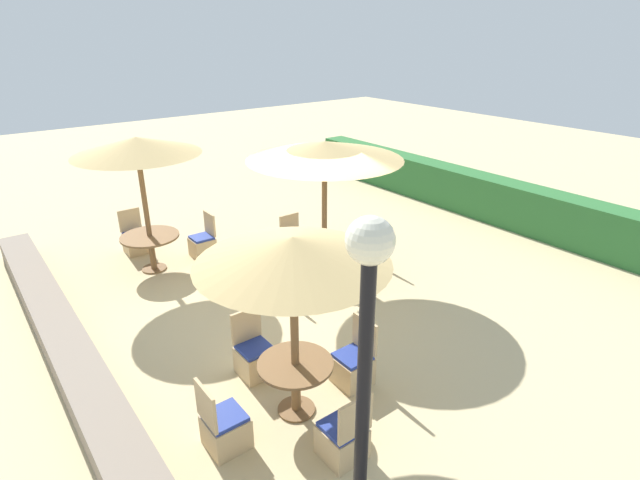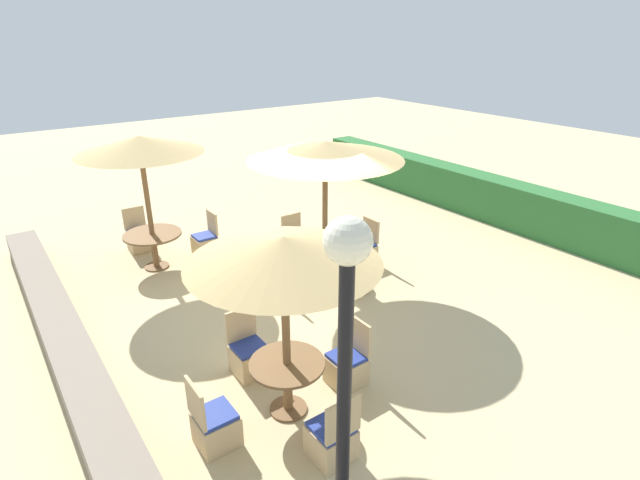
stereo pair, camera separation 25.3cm
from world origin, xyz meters
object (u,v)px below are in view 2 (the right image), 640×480
round_table_front_left (153,240)px  patio_chair_front_right_east (332,439)px  parasol_front_right (283,251)px  parasol_front_left (140,145)px  round_table_center (325,250)px  patio_chair_center_south (283,274)px  round_table_front_right (287,374)px  patio_chair_center_north (363,251)px  patio_chair_center_west (296,246)px  patio_chair_front_left_north (206,243)px  patio_chair_front_right_north (347,366)px  parasol_center (325,151)px  lamp_post (346,336)px  patio_chair_center_east (353,280)px  patio_chair_front_left_west (139,239)px  patio_chair_front_right_south (215,426)px

round_table_front_left → patio_chair_front_right_east: patio_chair_front_right_east is taller
parasol_front_right → parasol_front_left: bearing=179.6°
round_table_center → parasol_front_left: (-2.29, -2.57, 1.95)m
patio_chair_center_south → parasol_front_right: 3.83m
patio_chair_center_south → round_table_front_right: (2.82, -1.69, 0.29)m
parasol_front_left → patio_chair_center_north: bearing=56.8°
parasol_front_right → patio_chair_front_right_east: 2.18m
patio_chair_center_west → patio_chair_front_right_east: size_ratio=1.00×
parasol_front_left → round_table_front_right: bearing=-0.4°
patio_chair_front_left_north → patio_chair_front_right_north: same height
patio_chair_front_left_north → round_table_front_right: bearing=167.5°
parasol_center → parasol_front_right: bearing=-43.3°
patio_chair_center_south → parasol_front_right: bearing=-30.9°
lamp_post → round_table_center: lamp_post is taller
patio_chair_center_south → patio_chair_front_right_north: size_ratio=1.00×
parasol_center → patio_chair_front_right_east: bearing=-35.3°
lamp_post → parasol_front_right: (-1.84, 0.58, -0.12)m
patio_chair_center_east → patio_chair_center_west: same height
parasol_front_right → round_table_front_right: (0.00, 0.00, -1.68)m
parasol_front_right → patio_chair_front_right_east: bearing=-0.4°
patio_chair_center_north → patio_chair_center_west: (-1.01, -0.98, 0.00)m
parasol_center → patio_chair_center_north: bearing=89.0°
patio_chair_center_south → parasol_front_right: size_ratio=0.39×
round_table_front_left → patio_chair_front_right_north: size_ratio=1.22×
parasol_front_left → patio_chair_front_right_east: (5.99, -0.04, -2.24)m
lamp_post → patio_chair_center_south: size_ratio=3.57×
patio_chair_front_left_west → patio_chair_front_right_south: same height
patio_chair_center_east → patio_chair_front_left_west: size_ratio=1.00×
patio_chair_center_east → patio_chair_front_right_north: (1.90, -1.65, 0.00)m
patio_chair_center_south → patio_chair_front_left_west: 3.68m
parasol_front_left → patio_chair_front_right_south: 5.61m
patio_chair_center_west → round_table_front_left: bearing=-27.0°
patio_chair_center_south → patio_chair_front_right_east: size_ratio=1.00×
lamp_post → round_table_front_right: size_ratio=3.53×
round_table_front_left → patio_chair_front_right_east: 6.00m
parasol_front_left → parasol_front_right: bearing=-0.4°
patio_chair_center_east → round_table_front_right: bearing=-144.0°
patio_chair_center_south → patio_chair_front_right_east: same height
round_table_center → patio_chair_front_right_south: size_ratio=1.00×
round_table_center → patio_chair_front_right_east: bearing=-35.3°
patio_chair_center_north → round_table_front_right: size_ratio=0.99×
lamp_post → patio_chair_center_south: 5.59m
patio_chair_center_west → round_table_front_right: (3.75, -2.59, 0.29)m
patio_chair_front_right_north → patio_chair_front_left_north: bearing=-2.0°
patio_chair_center_north → round_table_front_left: bearing=56.8°
round_table_front_left → patio_chair_front_right_north: patio_chair_front_right_north is taller
parasol_front_left → round_table_front_right: size_ratio=2.85×
round_table_center → patio_chair_center_west: (-0.99, -0.01, -0.28)m
round_table_front_right → parasol_front_left: bearing=179.6°
patio_chair_center_north → patio_chair_front_left_north: (-2.30, -2.46, 0.00)m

